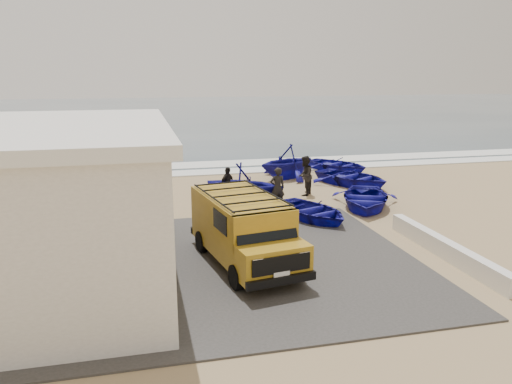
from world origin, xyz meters
TOP-DOWN VIEW (x-y plane):
  - ground at (0.00, 0.00)m, footprint 160.00×160.00m
  - slab at (-2.00, -2.00)m, footprint 12.00×10.00m
  - ocean at (0.00, 56.00)m, footprint 180.00×88.00m
  - surf_line at (0.00, 12.00)m, footprint 180.00×1.60m
  - surf_wash at (0.00, 14.50)m, footprint 180.00×2.20m
  - building at (-7.50, -2.00)m, footprint 8.40×9.40m
  - parapet at (5.00, -3.00)m, footprint 0.35×6.00m
  - van at (-1.18, -2.01)m, footprint 2.71×5.15m
  - boat_near_left at (2.34, 1.78)m, footprint 3.60×4.20m
  - boat_near_right at (5.13, 2.96)m, footprint 4.32×4.89m
  - boat_mid_left at (0.27, 4.65)m, footprint 4.54×4.40m
  - boat_mid_right at (6.38, 7.09)m, footprint 4.51×4.95m
  - boat_far_left at (3.68, 9.51)m, footprint 4.45×4.21m
  - boat_far_right at (7.06, 10.68)m, footprint 4.35×4.66m
  - fisherman_front at (1.50, 3.73)m, footprint 0.65×0.44m
  - fisherman_middle at (3.37, 5.68)m, footprint 1.09×1.14m
  - fisherman_back at (-0.31, 5.49)m, footprint 0.92×0.85m

SIDE VIEW (x-z plane):
  - ground at x=0.00m, z-range 0.00..0.00m
  - ocean at x=0.00m, z-range 0.00..0.01m
  - surf_wash at x=0.00m, z-range 0.00..0.04m
  - slab at x=-2.00m, z-range 0.00..0.05m
  - surf_line at x=0.00m, z-range 0.00..0.06m
  - parapet at x=5.00m, z-range 0.00..0.55m
  - boat_near_left at x=2.34m, z-range 0.00..0.73m
  - boat_far_right at x=7.06m, z-range 0.00..0.79m
  - boat_near_right at x=5.13m, z-range 0.00..0.84m
  - boat_mid_right at x=6.38m, z-range 0.00..0.84m
  - fisherman_back at x=-0.31m, z-range 0.00..1.52m
  - fisherman_front at x=1.50m, z-range 0.00..1.75m
  - boat_mid_left at x=0.27m, z-range 0.00..1.83m
  - fisherman_middle at x=3.37m, z-range 0.00..1.85m
  - boat_far_left at x=3.68m, z-range 0.00..1.85m
  - van at x=-1.18m, z-range 0.08..2.18m
  - building at x=-7.50m, z-range 0.01..4.31m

